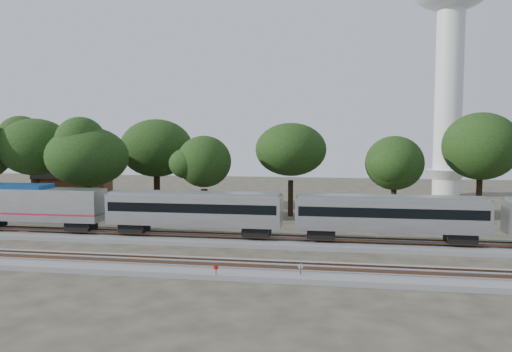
{
  "coord_description": "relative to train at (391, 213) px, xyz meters",
  "views": [
    {
      "loc": [
        11.92,
        -39.42,
        10.06
      ],
      "look_at": [
        4.67,
        5.0,
        6.38
      ],
      "focal_mm": 35.0,
      "sensor_mm": 36.0,
      "label": 1
    }
  ],
  "objects": [
    {
      "name": "tree_4",
      "position": [
        -20.13,
        10.77,
        3.87
      ],
      "size": [
        7.12,
        7.12,
        10.04
      ],
      "color": "black",
      "rests_on": "ground"
    },
    {
      "name": "tree_6",
      "position": [
        1.93,
        15.98,
        3.62
      ],
      "size": [
        6.86,
        6.86,
        9.67
      ],
      "color": "black",
      "rests_on": "ground"
    },
    {
      "name": "track_near",
      "position": [
        -16.76,
        -10.0,
        -2.9
      ],
      "size": [
        160.0,
        5.0,
        0.73
      ],
      "color": "slate",
      "rests_on": "ground"
    },
    {
      "name": "switch_stand_red",
      "position": [
        -13.05,
        -12.35,
        -2.42
      ],
      "size": [
        0.34,
        0.08,
        1.08
      ],
      "rotation": [
        0.0,
        0.0,
        0.13
      ],
      "color": "#512D19",
      "rests_on": "ground"
    },
    {
      "name": "train",
      "position": [
        0.0,
        0.0,
        0.0
      ],
      "size": [
        87.02,
        3.0,
        4.42
      ],
      "color": "silver",
      "rests_on": "ground"
    },
    {
      "name": "switch_lever",
      "position": [
        -9.05,
        -11.71,
        -2.96
      ],
      "size": [
        0.58,
        0.46,
        0.3
      ],
      "primitive_type": "cube",
      "rotation": [
        0.0,
        0.0,
        -0.38
      ],
      "color": "#512D19",
      "rests_on": "ground"
    },
    {
      "name": "tree_3",
      "position": [
        -28.98,
        18.88,
        5.21
      ],
      "size": [
        8.47,
        8.47,
        11.94
      ],
      "color": "black",
      "rests_on": "ground"
    },
    {
      "name": "tree_5",
      "position": [
        -10.5,
        16.02,
        5.18
      ],
      "size": [
        8.44,
        8.44,
        11.9
      ],
      "color": "black",
      "rests_on": "ground"
    },
    {
      "name": "ground",
      "position": [
        -16.76,
        -6.0,
        -3.11
      ],
      "size": [
        160.0,
        160.0,
        0.0
      ],
      "primitive_type": "plane",
      "color": "#383328",
      "rests_on": "ground"
    },
    {
      "name": "tree_7",
      "position": [
        12.31,
        18.54,
        5.61
      ],
      "size": [
        8.88,
        8.88,
        12.52
      ],
      "color": "black",
      "rests_on": "ground"
    },
    {
      "name": "track_far",
      "position": [
        -16.76,
        -0.0,
        -2.9
      ],
      "size": [
        160.0,
        5.0,
        0.73
      ],
      "color": "slate",
      "rests_on": "ground"
    },
    {
      "name": "brick_building",
      "position": [
        -43.16,
        22.51,
        -0.67
      ],
      "size": [
        11.6,
        9.49,
        4.85
      ],
      "rotation": [
        0.0,
        0.0,
        0.26
      ],
      "color": "brown",
      "rests_on": "ground"
    },
    {
      "name": "tree_1",
      "position": [
        -41.79,
        11.06,
        5.49
      ],
      "size": [
        8.75,
        8.75,
        12.34
      ],
      "color": "black",
      "rests_on": "ground"
    },
    {
      "name": "switch_stand_white",
      "position": [
        -7.25,
        -11.41,
        -2.37
      ],
      "size": [
        0.36,
        0.16,
        1.16
      ],
      "rotation": [
        0.0,
        0.0,
        0.36
      ],
      "color": "#512D19",
      "rests_on": "ground"
    },
    {
      "name": "tree_2",
      "position": [
        -33.7,
        8.87,
        4.44
      ],
      "size": [
        7.69,
        7.69,
        10.85
      ],
      "color": "black",
      "rests_on": "ground"
    }
  ]
}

